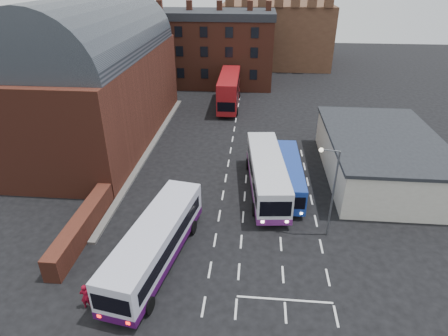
# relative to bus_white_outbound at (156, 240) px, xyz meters

# --- Properties ---
(ground) EXTENTS (180.00, 180.00, 0.00)m
(ground) POSITION_rel_bus_white_outbound_xyz_m (3.78, 0.33, -1.90)
(ground) COLOR black
(railway_station) EXTENTS (12.00, 28.00, 16.00)m
(railway_station) POSITION_rel_bus_white_outbound_xyz_m (-11.72, 21.33, 5.74)
(railway_station) COLOR #602B1E
(railway_station) RESTS_ON ground
(forecourt_wall) EXTENTS (1.20, 10.00, 1.80)m
(forecourt_wall) POSITION_rel_bus_white_outbound_xyz_m (-6.42, 2.33, -1.00)
(forecourt_wall) COLOR #602B1E
(forecourt_wall) RESTS_ON ground
(cream_building) EXTENTS (10.40, 16.40, 4.25)m
(cream_building) POSITION_rel_bus_white_outbound_xyz_m (18.78, 14.33, 0.26)
(cream_building) COLOR beige
(cream_building) RESTS_ON ground
(brick_terrace) EXTENTS (22.00, 10.00, 11.00)m
(brick_terrace) POSITION_rel_bus_white_outbound_xyz_m (-2.22, 46.33, 3.60)
(brick_terrace) COLOR brown
(brick_terrace) RESTS_ON ground
(castle_keep) EXTENTS (22.00, 22.00, 12.00)m
(castle_keep) POSITION_rel_bus_white_outbound_xyz_m (9.78, 66.33, 4.10)
(castle_keep) COLOR brown
(castle_keep) RESTS_ON ground
(bus_white_outbound) EXTENTS (4.68, 12.07, 3.22)m
(bus_white_outbound) POSITION_rel_bus_white_outbound_xyz_m (0.00, 0.00, 0.00)
(bus_white_outbound) COLOR silver
(bus_white_outbound) RESTS_ON ground
(bus_white_inbound) EXTENTS (4.00, 12.44, 3.33)m
(bus_white_inbound) POSITION_rel_bus_white_outbound_xyz_m (7.69, 10.32, 0.07)
(bus_white_inbound) COLOR silver
(bus_white_inbound) RESTS_ON ground
(bus_blue) EXTENTS (2.70, 10.15, 2.76)m
(bus_blue) POSITION_rel_bus_white_outbound_xyz_m (9.63, 10.81, -0.27)
(bus_blue) COLOR navy
(bus_blue) RESTS_ON ground
(bus_red_double) EXTENTS (3.12, 11.92, 4.76)m
(bus_red_double) POSITION_rel_bus_white_outbound_xyz_m (2.39, 33.96, 0.63)
(bus_red_double) COLOR maroon
(bus_red_double) RESTS_ON ground
(street_lamp) EXTENTS (1.48, 0.46, 7.33)m
(street_lamp) POSITION_rel_bus_white_outbound_xyz_m (12.13, 4.21, 2.52)
(street_lamp) COLOR #55585D
(street_lamp) RESTS_ON ground
(pedestrian_red) EXTENTS (0.73, 0.56, 1.80)m
(pedestrian_red) POSITION_rel_bus_white_outbound_xyz_m (-3.28, -4.33, -1.00)
(pedestrian_red) COLOR maroon
(pedestrian_red) RESTS_ON ground
(pedestrian_beige) EXTENTS (0.78, 0.64, 1.47)m
(pedestrian_beige) POSITION_rel_bus_white_outbound_xyz_m (-1.67, -4.17, -1.17)
(pedestrian_beige) COLOR #CBAD8E
(pedestrian_beige) RESTS_ON ground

